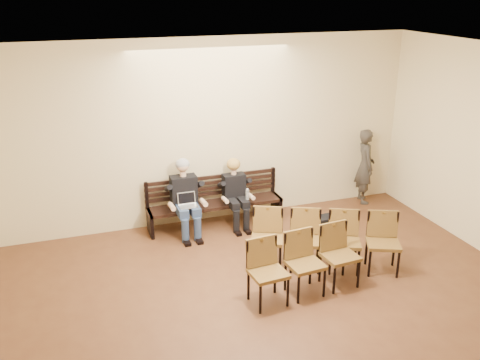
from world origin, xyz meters
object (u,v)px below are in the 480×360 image
at_px(bench, 216,214).
at_px(seated_man, 185,197).
at_px(chair_row_back, 305,265).
at_px(laptop, 189,208).
at_px(water_bottle, 247,200).
at_px(seated_woman, 235,196).
at_px(chair_row_front, 325,242).
at_px(passerby, 366,161).
at_px(bag, 326,223).

distance_m(bench, seated_man, 0.79).
xyz_separation_m(bench, chair_row_back, (0.56, -2.75, 0.26)).
bearing_deg(laptop, water_bottle, 9.28).
bearing_deg(bench, laptop, -150.38).
bearing_deg(seated_man, seated_woman, 0.00).
distance_m(bench, seated_woman, 0.53).
height_order(seated_woman, chair_row_front, seated_woman).
relative_size(passerby, chair_row_back, 1.05).
relative_size(bench, water_bottle, 11.53).
bearing_deg(chair_row_back, laptop, 110.59).
distance_m(seated_man, bag, 2.68).
height_order(seated_man, laptop, seated_man).
xyz_separation_m(bag, chair_row_back, (-1.32, -1.83, 0.34)).
height_order(seated_man, bag, seated_man).
relative_size(seated_man, passerby, 0.78).
bearing_deg(chair_row_front, water_bottle, 133.66).
distance_m(seated_man, chair_row_front, 2.73).
distance_m(seated_woman, bag, 1.78).
distance_m(water_bottle, chair_row_front, 1.96).
distance_m(bench, water_bottle, 0.71).
bearing_deg(laptop, bag, -4.57).
height_order(bench, passerby, passerby).
height_order(seated_man, passerby, passerby).
bearing_deg(seated_woman, water_bottle, -52.37).
relative_size(seated_man, chair_row_back, 0.82).
distance_m(bench, chair_row_back, 2.82).
xyz_separation_m(seated_woman, chair_row_front, (0.81, -2.06, -0.11)).
bearing_deg(seated_man, water_bottle, -10.52).
relative_size(bench, bag, 6.66).
relative_size(chair_row_front, chair_row_back, 1.36).
bearing_deg(laptop, passerby, 15.10).
height_order(laptop, bag, laptop).
distance_m(seated_woman, water_bottle, 0.27).
distance_m(seated_man, passerby, 3.91).
relative_size(seated_man, seated_woman, 1.18).
relative_size(water_bottle, passerby, 0.12).
bearing_deg(chair_row_back, water_bottle, 85.60).
relative_size(bench, seated_man, 1.84).
distance_m(laptop, bag, 2.59).
bearing_deg(passerby, chair_row_back, 150.83).
distance_m(seated_man, water_bottle, 1.16).
height_order(bench, bag, bench).
bearing_deg(chair_row_front, laptop, 158.41).
xyz_separation_m(bench, laptop, (-0.61, -0.34, 0.34)).
bearing_deg(seated_woman, chair_row_back, -85.74).
distance_m(passerby, chair_row_back, 3.97).
xyz_separation_m(seated_man, passerby, (3.90, 0.22, 0.20)).
xyz_separation_m(seated_woman, water_bottle, (0.16, -0.21, -0.04)).
xyz_separation_m(laptop, bag, (2.49, -0.58, -0.42)).
relative_size(seated_man, laptop, 4.35).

